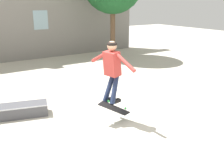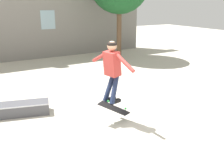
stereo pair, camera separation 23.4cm
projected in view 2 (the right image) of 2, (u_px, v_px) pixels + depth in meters
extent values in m
plane|color=beige|center=(111.00, 133.00, 5.32)|extent=(40.00, 40.00, 0.00)
cube|color=gray|center=(22.00, 14.00, 11.63)|extent=(12.94, 0.40, 4.28)
cube|color=#99B7C6|center=(48.00, 20.00, 12.09)|extent=(0.70, 0.02, 0.90)
cylinder|color=brown|center=(119.00, 33.00, 12.21)|extent=(0.24, 0.24, 2.48)
cube|color=#4C4C51|center=(12.00, 110.00, 6.10)|extent=(1.83, 0.91, 0.30)
cube|color=#B7B7BC|center=(10.00, 108.00, 5.85)|extent=(1.72, 0.51, 0.02)
cube|color=#B23833|center=(112.00, 64.00, 5.45)|extent=(0.33, 0.39, 0.56)
sphere|color=tan|center=(112.00, 46.00, 5.34)|extent=(0.25, 0.25, 0.21)
ellipsoid|color=black|center=(112.00, 44.00, 5.33)|extent=(0.26, 0.26, 0.12)
cylinder|color=#1E2847|center=(110.00, 87.00, 5.66)|extent=(0.35, 0.15, 0.69)
cube|color=black|center=(111.00, 99.00, 5.77)|extent=(0.27, 0.15, 0.07)
cylinder|color=#1E2847|center=(115.00, 89.00, 5.54)|extent=(0.33, 0.23, 0.69)
cube|color=black|center=(115.00, 101.00, 5.65)|extent=(0.27, 0.15, 0.07)
cylinder|color=#B23833|center=(101.00, 57.00, 5.70)|extent=(0.19, 0.56, 0.35)
cylinder|color=#B23833|center=(125.00, 63.00, 5.14)|extent=(0.19, 0.56, 0.35)
cube|color=black|center=(114.00, 109.00, 5.68)|extent=(0.74, 0.27, 0.54)
cylinder|color=green|center=(126.00, 109.00, 5.74)|extent=(0.07, 0.06, 0.07)
cylinder|color=green|center=(120.00, 112.00, 5.88)|extent=(0.07, 0.06, 0.07)
cylinder|color=green|center=(108.00, 101.00, 5.53)|extent=(0.07, 0.06, 0.07)
cylinder|color=green|center=(103.00, 105.00, 5.67)|extent=(0.07, 0.06, 0.07)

